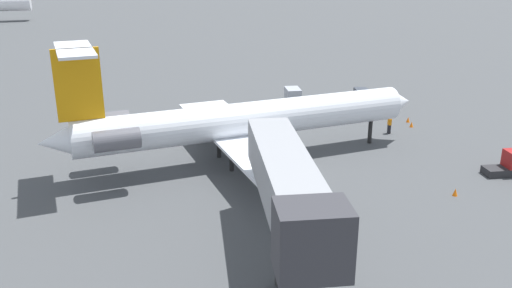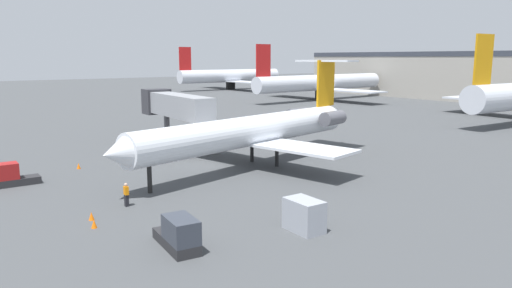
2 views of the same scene
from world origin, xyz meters
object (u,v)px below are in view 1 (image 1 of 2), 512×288
Objects in this scene: regional_jet at (238,120)px; ground_crew_marshaller at (389,125)px; traffic_cone_near at (455,192)px; traffic_cone_far at (412,124)px; jet_bridge at (290,191)px; traffic_cone_mid at (408,120)px; cargo_container_uld at (293,97)px; baggage_tug_lead at (362,100)px.

ground_crew_marshaller is (4.92, -15.00, -2.73)m from regional_jet.
traffic_cone_near is (-13.87, 0.78, -0.58)m from ground_crew_marshaller.
regional_jet is at bearing 109.61° from traffic_cone_far.
jet_bridge is 27.08× the size of traffic_cone_mid.
jet_bridge is 33.23m from cargo_container_uld.
jet_bridge is 16.02m from traffic_cone_near.
cargo_container_uld is (15.96, -8.24, -2.61)m from regional_jet.
regional_jet reaches higher than baggage_tug_lead.
traffic_cone_far is at bearing 167.61° from traffic_cone_mid.
jet_bridge is 6.09× the size of cargo_container_uld.
traffic_cone_mid is at bearing -156.66° from baggage_tug_lead.
traffic_cone_far is (-9.57, -9.71, -0.70)m from cargo_container_uld.
cargo_container_uld is 4.45× the size of traffic_cone_mid.
jet_bridge reaches higher than ground_crew_marshaller.
traffic_cone_far is (-1.56, 0.34, 0.00)m from traffic_cone_mid.
ground_crew_marshaller is at bearing 175.93° from baggage_tug_lead.
ground_crew_marshaller reaches higher than traffic_cone_far.
jet_bridge is at bearing 145.63° from ground_crew_marshaller.
traffic_cone_mid is at bearing -47.28° from ground_crew_marshaller.
traffic_cone_far is (6.39, -17.95, -3.31)m from regional_jet.
traffic_cone_far is at bearing -163.34° from baggage_tug_lead.
jet_bridge is 3.60× the size of baggage_tug_lead.
cargo_container_uld reaches higher than baggage_tug_lead.
traffic_cone_mid is (3.04, -3.29, -0.58)m from ground_crew_marshaller.
cargo_container_uld is (1.90, 7.41, 0.14)m from baggage_tug_lead.
regional_jet is 12.76× the size of cargo_container_uld.
traffic_cone_near is at bearing -122.20° from regional_jet.
cargo_container_uld is at bearing -27.31° from regional_jet.
regional_jet reaches higher than traffic_cone_mid.
traffic_cone_mid is at bearing -128.56° from cargo_container_uld.
regional_jet is at bearing 113.50° from traffic_cone_mid.
cargo_container_uld is (32.13, -7.66, -3.65)m from jet_bridge.
cargo_container_uld reaches higher than ground_crew_marshaller.
jet_bridge is (-16.16, -0.58, 1.04)m from regional_jet.
traffic_cone_mid is at bearing -66.50° from regional_jet.
traffic_cone_near is at bearing 176.76° from ground_crew_marshaller.
baggage_tug_lead is 7.51× the size of traffic_cone_far.
ground_crew_marshaller is at bearing -71.86° from regional_jet.
regional_jet is 56.78× the size of traffic_cone_near.
traffic_cone_mid is at bearing -36.28° from jet_bridge.
traffic_cone_near is (-8.95, -14.22, -3.31)m from regional_jet.
baggage_tug_lead is 6.68m from traffic_cone_mid.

